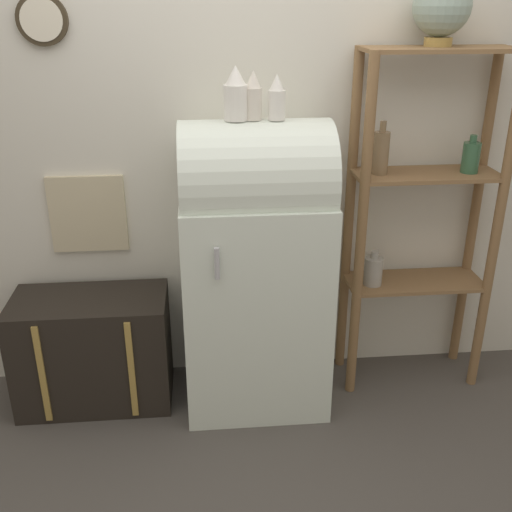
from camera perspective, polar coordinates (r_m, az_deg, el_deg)
The scene contains 9 objects.
ground_plane at distance 3.09m, azimuth 0.41°, elevation -15.82°, with size 12.00×12.00×0.00m, color #4C4742.
wall_back at distance 3.03m, azimuth -0.72°, elevation 11.86°, with size 7.00×0.09×2.70m.
refrigerator at distance 2.92m, azimuth -0.07°, elevation -0.92°, with size 0.70×0.59×1.46m.
suitcase_trunk at distance 3.22m, azimuth -15.19°, elevation -8.61°, with size 0.77×0.41×0.59m.
shelf_unit at distance 3.12m, azimuth 15.41°, elevation 4.62°, with size 0.73×0.30×1.75m.
globe at distance 3.00m, azimuth 17.30°, elevation 21.69°, with size 0.26×0.26×0.30m.
vase_left at distance 2.68m, azimuth -1.95°, elevation 15.08°, with size 0.11×0.11×0.23m.
vase_center at distance 2.70m, azimuth -0.26°, elevation 14.91°, with size 0.08×0.08×0.21m.
vase_right at distance 2.70m, azimuth 1.99°, elevation 14.75°, with size 0.08×0.08×0.20m.
Camera 1 is at (-0.24, -2.38, 1.95)m, focal length 42.00 mm.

